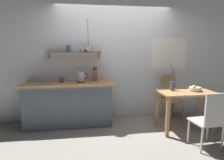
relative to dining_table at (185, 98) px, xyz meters
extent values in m
plane|color=gray|center=(-1.28, 0.22, -0.64)|extent=(14.00, 14.00, 0.00)
cube|color=silver|center=(-1.08, 0.87, 0.71)|extent=(6.80, 0.10, 2.70)
cube|color=white|center=(0.00, 0.81, 0.84)|extent=(0.84, 0.01, 0.69)
cube|color=silver|center=(0.00, 0.81, 0.84)|extent=(0.78, 0.01, 0.63)
cube|color=slate|center=(-2.28, 0.54, -0.21)|extent=(1.74, 0.52, 0.86)
cube|color=tan|center=(-2.28, 0.52, 0.24)|extent=(1.83, 0.63, 0.04)
cylinder|color=#B7BABF|center=(-2.79, 0.50, 0.25)|extent=(0.38, 0.38, 0.01)
cube|color=brown|center=(-2.15, 0.71, 0.88)|extent=(1.16, 0.18, 0.02)
cube|color=#99754C|center=(-2.69, 0.79, 0.82)|extent=(0.02, 0.06, 0.12)
cube|color=#99754C|center=(-1.62, 0.79, 0.82)|extent=(0.02, 0.06, 0.12)
cylinder|color=#3366A3|center=(-2.26, 0.71, 0.96)|extent=(0.09, 0.09, 0.14)
cylinder|color=silver|center=(-2.26, 0.71, 1.03)|extent=(0.09, 0.09, 0.01)
cylinder|color=beige|center=(-1.97, 0.71, 0.94)|extent=(0.09, 0.09, 0.10)
cylinder|color=silver|center=(-1.97, 0.71, 1.00)|extent=(0.09, 0.09, 0.01)
cylinder|color=#7F5689|center=(-1.88, 0.71, 0.95)|extent=(0.11, 0.11, 0.13)
cylinder|color=silver|center=(-1.88, 0.71, 1.02)|extent=(0.11, 0.11, 0.01)
cube|color=tan|center=(0.00, 0.00, 0.12)|extent=(1.05, 0.63, 0.03)
cube|color=tan|center=(-0.47, -0.27, -0.27)|extent=(0.06, 0.06, 0.74)
cube|color=tan|center=(0.47, -0.27, -0.27)|extent=(0.06, 0.06, 0.74)
cube|color=tan|center=(-0.47, 0.27, -0.27)|extent=(0.06, 0.06, 0.74)
cube|color=tan|center=(0.47, 0.27, -0.27)|extent=(0.06, 0.06, 0.74)
cube|color=silver|center=(-0.02, -0.68, -0.21)|extent=(0.47, 0.42, 0.03)
cube|color=silver|center=(0.00, -0.86, 0.05)|extent=(0.38, 0.06, 0.49)
cylinder|color=silver|center=(0.16, -0.50, -0.43)|extent=(0.03, 0.03, 0.42)
cylinder|color=silver|center=(-0.22, -0.54, -0.43)|extent=(0.03, 0.03, 0.42)
cylinder|color=silver|center=(0.18, -0.82, -0.43)|extent=(0.03, 0.03, 0.42)
cylinder|color=silver|center=(-0.19, -0.86, -0.43)|extent=(0.03, 0.03, 0.42)
cube|color=tan|center=(0.01, 0.54, -0.20)|extent=(0.51, 0.47, 0.03)
cube|color=tan|center=(-0.04, 0.72, 0.06)|extent=(0.38, 0.12, 0.51)
cylinder|color=tan|center=(-0.14, 0.34, -0.43)|extent=(0.03, 0.03, 0.42)
cylinder|color=tan|center=(0.23, 0.43, -0.43)|extent=(0.03, 0.03, 0.42)
cylinder|color=tan|center=(-0.21, 0.66, -0.43)|extent=(0.03, 0.03, 0.42)
cylinder|color=tan|center=(0.15, 0.74, -0.43)|extent=(0.03, 0.03, 0.42)
cylinder|color=silver|center=(0.19, -0.01, 0.14)|extent=(0.10, 0.10, 0.01)
cylinder|color=silver|center=(0.19, -0.01, 0.18)|extent=(0.22, 0.22, 0.06)
ellipsoid|color=yellow|center=(0.16, -0.01, 0.23)|extent=(0.11, 0.14, 0.04)
cylinder|color=#475675|center=(-0.24, 0.10, 0.23)|extent=(0.09, 0.09, 0.18)
cylinder|color=brown|center=(-0.24, 0.11, 0.49)|extent=(0.07, 0.01, 0.34)
cylinder|color=brown|center=(-0.23, 0.09, 0.43)|extent=(0.01, 0.02, 0.24)
cylinder|color=brown|center=(-0.22, 0.09, 0.45)|extent=(0.07, 0.01, 0.26)
cylinder|color=black|center=(-2.02, 0.56, 0.27)|extent=(0.16, 0.16, 0.02)
cylinder|color=silver|center=(-2.02, 0.56, 0.38)|extent=(0.14, 0.14, 0.21)
sphere|color=black|center=(-2.02, 0.56, 0.50)|extent=(0.02, 0.02, 0.02)
cone|color=silver|center=(-2.10, 0.56, 0.42)|extent=(0.04, 0.04, 0.04)
torus|color=black|center=(-1.94, 0.56, 0.39)|extent=(0.13, 0.02, 0.13)
cube|color=#9E6B3D|center=(-1.73, 0.67, 0.38)|extent=(0.10, 0.19, 0.25)
cylinder|color=black|center=(-1.75, 0.64, 0.54)|extent=(0.02, 0.04, 0.08)
cylinder|color=black|center=(-1.73, 0.64, 0.54)|extent=(0.02, 0.04, 0.08)
cylinder|color=black|center=(-1.70, 0.64, 0.54)|extent=(0.02, 0.04, 0.08)
cylinder|color=#3D5B89|center=(-2.41, 0.59, 0.31)|extent=(0.09, 0.09, 0.10)
torus|color=#3D5B89|center=(-2.36, 0.59, 0.31)|extent=(0.07, 0.01, 0.07)
cylinder|color=black|center=(-1.86, 0.49, 1.26)|extent=(0.01, 0.01, 0.52)
cone|color=silver|center=(-1.86, 0.49, 0.95)|extent=(0.25, 0.25, 0.11)
sphere|color=white|center=(-1.86, 0.49, 0.92)|extent=(0.04, 0.04, 0.04)
camera|label=1|loc=(-1.89, -3.22, 0.93)|focal=29.22mm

